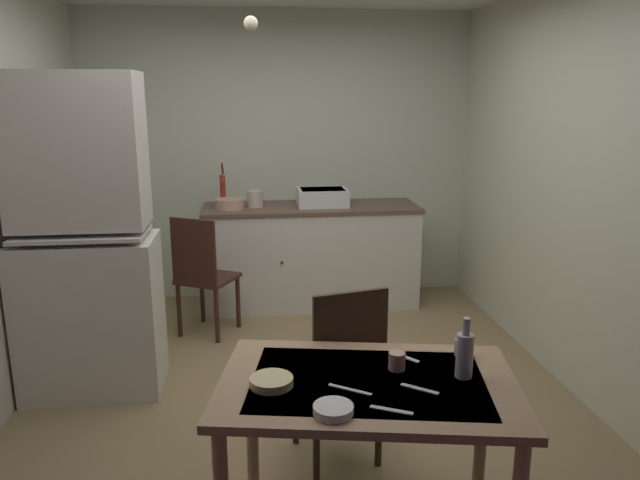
{
  "coord_description": "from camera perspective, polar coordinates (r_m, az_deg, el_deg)",
  "views": [
    {
      "loc": [
        -0.29,
        -3.46,
        1.88
      ],
      "look_at": [
        0.11,
        -0.1,
        1.05
      ],
      "focal_mm": 33.55,
      "sensor_mm": 36.0,
      "label": 1
    }
  ],
  "objects": [
    {
      "name": "sink_basin",
      "position": [
        5.31,
        0.23,
        4.13
      ],
      "size": [
        0.44,
        0.34,
        0.15
      ],
      "color": "white",
      "rests_on": "counter_cabinet"
    },
    {
      "name": "ground_plane",
      "position": [
        3.95,
        -1.88,
        -14.63
      ],
      "size": [
        5.11,
        5.11,
        0.0
      ],
      "primitive_type": "plane",
      "color": "olive"
    },
    {
      "name": "chair_far_side",
      "position": [
        3.1,
        2.07,
        -12.53
      ],
      "size": [
        0.48,
        0.48,
        0.97
      ],
      "color": "#3C2818",
      "rests_on": "ground"
    },
    {
      "name": "teaspoon_near_bowl",
      "position": [
        2.25,
        6.84,
        -15.82
      ],
      "size": [
        0.15,
        0.09,
        0.0
      ],
      "primitive_type": "cube",
      "rotation": [
        0.0,
        0.0,
        5.82
      ],
      "color": "beige",
      "rests_on": "dining_table"
    },
    {
      "name": "pendant_bulb",
      "position": [
        3.49,
        -6.61,
        19.85
      ],
      "size": [
        0.08,
        0.08,
        0.08
      ],
      "primitive_type": "sphere",
      "color": "#F9EFCC"
    },
    {
      "name": "dining_table",
      "position": [
        2.5,
        4.55,
        -15.28
      ],
      "size": [
        1.3,
        0.95,
        0.77
      ],
      "color": "tan",
      "rests_on": "ground"
    },
    {
      "name": "teaspoon_by_cup",
      "position": [
        2.41,
        9.48,
        -13.84
      ],
      "size": [
        0.13,
        0.11,
        0.0
      ],
      "primitive_type": "cube",
      "rotation": [
        0.0,
        0.0,
        2.5
      ],
      "color": "beige",
      "rests_on": "dining_table"
    },
    {
      "name": "wall_right",
      "position": [
        4.09,
        24.11,
        4.47
      ],
      "size": [
        0.1,
        4.21,
        2.61
      ],
      "primitive_type": "cube",
      "color": "beige",
      "rests_on": "ground"
    },
    {
      "name": "hand_pump",
      "position": [
        5.31,
        -9.26,
        4.94
      ],
      "size": [
        0.05,
        0.27,
        0.39
      ],
      "color": "maroon",
      "rests_on": "counter_cabinet"
    },
    {
      "name": "stoneware_crock",
      "position": [
        5.28,
        -6.21,
        3.92
      ],
      "size": [
        0.14,
        0.14,
        0.14
      ],
      "primitive_type": "cylinder",
      "color": "beige",
      "rests_on": "counter_cabinet"
    },
    {
      "name": "serving_bowl_wide",
      "position": [
        2.41,
        -4.65,
        -13.3
      ],
      "size": [
        0.17,
        0.17,
        0.03
      ],
      "primitive_type": "cylinder",
      "color": "beige",
      "rests_on": "dining_table"
    },
    {
      "name": "wall_back",
      "position": [
        5.6,
        -3.86,
        7.86
      ],
      "size": [
        3.61,
        0.1,
        2.61
      ],
      "primitive_type": "cube",
      "color": "beige",
      "rests_on": "ground"
    },
    {
      "name": "table_knife",
      "position": [
        2.38,
        2.87,
        -14.06
      ],
      "size": [
        0.16,
        0.11,
        0.0
      ],
      "primitive_type": "cube",
      "rotation": [
        0.0,
        0.0,
        5.7
      ],
      "color": "silver",
      "rests_on": "dining_table"
    },
    {
      "name": "mug_tall",
      "position": [
        2.54,
        7.34,
        -11.37
      ],
      "size": [
        0.07,
        0.07,
        0.07
      ],
      "primitive_type": "cylinder",
      "color": "tan",
      "rests_on": "dining_table"
    },
    {
      "name": "chair_by_counter",
      "position": [
        4.77,
        -11.13,
        -3.17
      ],
      "size": [
        0.54,
        0.54,
        0.97
      ],
      "color": "#3C221B",
      "rests_on": "ground"
    },
    {
      "name": "counter_cabinet",
      "position": [
        5.42,
        -0.86,
        -1.45
      ],
      "size": [
        1.91,
        0.64,
        0.91
      ],
      "color": "silver",
      "rests_on": "ground"
    },
    {
      "name": "soup_bowl_small",
      "position": [
        2.22,
        1.28,
        -15.86
      ],
      "size": [
        0.15,
        0.15,
        0.03
      ],
      "primitive_type": "cylinder",
      "color": "white",
      "rests_on": "dining_table"
    },
    {
      "name": "teacup_mint",
      "position": [
        2.72,
        13.44,
        -9.95
      ],
      "size": [
        0.07,
        0.07,
        0.07
      ],
      "primitive_type": "cylinder",
      "color": "#9EB2C6",
      "rests_on": "dining_table"
    },
    {
      "name": "hutch_cabinet",
      "position": [
        3.98,
        -21.47,
        -0.83
      ],
      "size": [
        0.85,
        0.5,
        2.01
      ],
      "color": "silver",
      "rests_on": "ground"
    },
    {
      "name": "mixing_bowl_counter",
      "position": [
        5.23,
        -8.61,
        3.45
      ],
      "size": [
        0.25,
        0.25,
        0.09
      ],
      "primitive_type": "cylinder",
      "color": "tan",
      "rests_on": "counter_cabinet"
    },
    {
      "name": "serving_spoon",
      "position": [
        2.66,
        8.12,
        -11.02
      ],
      "size": [
        0.11,
        0.12,
        0.0
      ],
      "primitive_type": "cube",
      "rotation": [
        0.0,
        0.0,
        5.42
      ],
      "color": "beige",
      "rests_on": "dining_table"
    },
    {
      "name": "glass_bottle",
      "position": [
        2.5,
        13.63,
        -10.5
      ],
      "size": [
        0.07,
        0.07,
        0.25
      ],
      "color": "#B7BCC1",
      "rests_on": "dining_table"
    }
  ]
}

